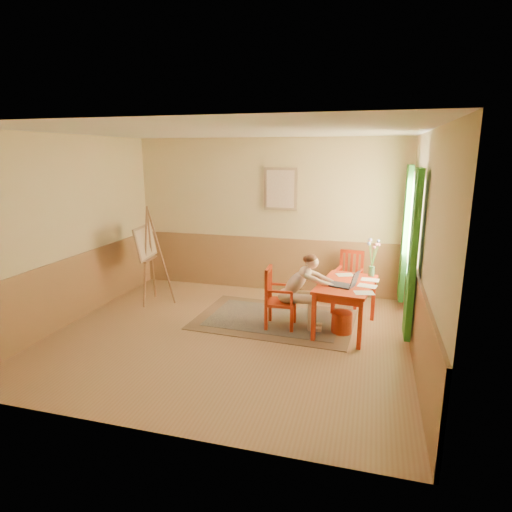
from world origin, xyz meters
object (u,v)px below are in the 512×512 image
(chair_left, at_px, (278,298))
(figure, at_px, (301,288))
(laptop, at_px, (345,283))
(easel, at_px, (147,246))
(table, at_px, (346,289))
(chair_back, at_px, (349,278))

(chair_left, relative_size, figure, 0.80)
(laptop, relative_size, easel, 0.27)
(table, distance_m, easel, 3.38)
(chair_back, bearing_deg, figure, -115.55)
(chair_back, bearing_deg, laptop, -89.27)
(table, xyz_separation_m, chair_back, (-0.02, 1.16, -0.17))
(chair_left, distance_m, chair_back, 1.62)
(table, xyz_separation_m, figure, (-0.64, -0.12, -0.00))
(table, bearing_deg, figure, -169.23)
(chair_back, relative_size, figure, 0.81)
(chair_left, bearing_deg, chair_back, 54.18)
(table, distance_m, figure, 0.65)
(chair_left, relative_size, laptop, 2.02)
(chair_left, height_order, laptop, laptop)
(table, xyz_separation_m, laptop, (-0.01, -0.18, 0.14))
(table, bearing_deg, laptop, -92.02)
(chair_left, xyz_separation_m, chair_back, (0.95, 1.31, 0.00))
(laptop, bearing_deg, figure, 174.68)
(figure, bearing_deg, chair_left, -174.76)
(chair_left, bearing_deg, figure, 5.24)
(table, distance_m, chair_left, 1.00)
(chair_left, xyz_separation_m, laptop, (0.96, -0.03, 0.31))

